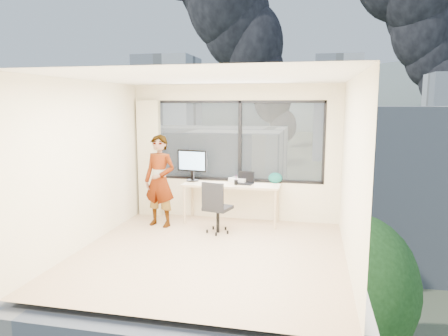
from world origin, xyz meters
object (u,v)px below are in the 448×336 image
(game_console, at_px, (239,180))
(laptop, at_px, (244,179))
(desk, at_px, (231,203))
(monitor, at_px, (192,165))
(chair, at_px, (218,206))
(person, at_px, (160,181))
(handbag, at_px, (275,178))

(game_console, relative_size, laptop, 1.00)
(desk, bearing_deg, monitor, 170.93)
(monitor, bearing_deg, chair, -38.83)
(monitor, height_order, game_console, monitor)
(person, distance_m, laptop, 1.56)
(handbag, bearing_deg, chair, -128.74)
(chair, height_order, handbag, handbag)
(chair, height_order, game_console, chair)
(handbag, bearing_deg, monitor, -169.43)
(game_console, bearing_deg, handbag, 15.99)
(monitor, distance_m, laptop, 1.06)
(chair, xyz_separation_m, person, (-1.13, 0.18, 0.37))
(desk, height_order, chair, chair)
(chair, distance_m, monitor, 1.20)
(laptop, xyz_separation_m, handbag, (0.56, 0.20, -0.00))
(monitor, xyz_separation_m, handbag, (1.60, 0.10, -0.21))
(desk, bearing_deg, person, -158.97)
(person, height_order, monitor, person)
(monitor, xyz_separation_m, laptop, (1.04, -0.10, -0.20))
(handbag, bearing_deg, laptop, -153.09)
(chair, relative_size, person, 0.56)
(desk, bearing_deg, handbag, 15.86)
(handbag, bearing_deg, game_console, -172.96)
(laptop, relative_size, handbag, 1.29)
(person, height_order, game_console, person)
(desk, bearing_deg, chair, -99.45)
(chair, height_order, monitor, monitor)
(chair, xyz_separation_m, handbag, (0.91, 0.89, 0.38))
(desk, distance_m, game_console, 0.49)
(chair, relative_size, handbag, 3.55)
(desk, distance_m, monitor, 1.06)
(chair, bearing_deg, monitor, 145.83)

